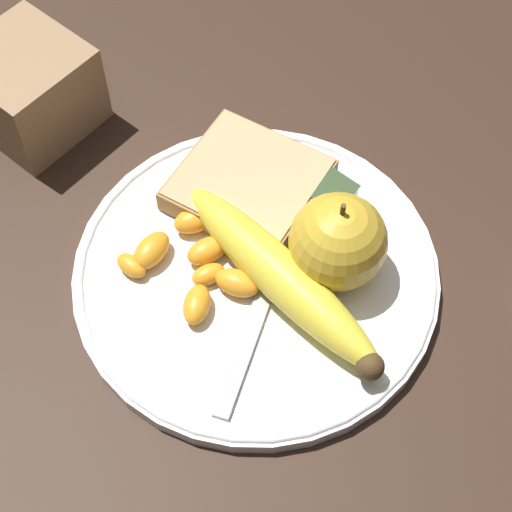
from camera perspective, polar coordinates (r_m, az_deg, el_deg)
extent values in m
plane|color=#332116|center=(0.64, 0.00, -1.52)|extent=(3.00, 3.00, 0.00)
cylinder|color=white|center=(0.63, 0.00, -1.24)|extent=(0.27, 0.27, 0.01)
torus|color=white|center=(0.63, 0.00, -0.96)|extent=(0.26, 0.26, 0.01)
sphere|color=gold|center=(0.60, 5.49, 0.95)|extent=(0.07, 0.07, 0.07)
cylinder|color=brown|center=(0.57, 5.82, 3.08)|extent=(0.00, 0.00, 0.01)
ellipsoid|color=yellow|center=(0.60, 1.40, -1.41)|extent=(0.20, 0.06, 0.04)
sphere|color=#473319|center=(0.58, 7.62, -7.31)|extent=(0.02, 0.02, 0.02)
cube|color=olive|center=(0.66, -0.50, 4.78)|extent=(0.12, 0.11, 0.02)
cube|color=tan|center=(0.66, -0.50, 4.78)|extent=(0.11, 0.11, 0.02)
cube|color=#B2B2B7|center=(0.60, -0.38, -5.24)|extent=(0.06, 0.12, 0.00)
cube|color=#B2B2B7|center=(0.64, 2.18, 1.79)|extent=(0.05, 0.06, 0.00)
cube|color=silver|center=(0.65, 4.90, 3.97)|extent=(0.04, 0.03, 0.02)
cube|color=#334728|center=(0.64, 4.97, 4.53)|extent=(0.04, 0.03, 0.00)
ellipsoid|color=orange|center=(0.64, -4.12, 2.39)|extent=(0.03, 0.04, 0.02)
ellipsoid|color=orange|center=(0.63, -3.27, 0.36)|extent=(0.03, 0.04, 0.02)
ellipsoid|color=orange|center=(0.60, -3.97, -3.25)|extent=(0.03, 0.04, 0.02)
ellipsoid|color=orange|center=(0.63, -8.31, -0.64)|extent=(0.03, 0.02, 0.01)
ellipsoid|color=orange|center=(0.62, -3.21, -1.23)|extent=(0.02, 0.03, 0.01)
ellipsoid|color=orange|center=(0.61, -1.49, -1.65)|extent=(0.04, 0.03, 0.02)
ellipsoid|color=orange|center=(0.62, -0.16, -0.42)|extent=(0.02, 0.03, 0.02)
ellipsoid|color=orange|center=(0.63, -6.99, 0.37)|extent=(0.02, 0.04, 0.02)
cube|color=#93704C|center=(0.72, -14.86, 10.74)|extent=(0.09, 0.09, 0.07)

